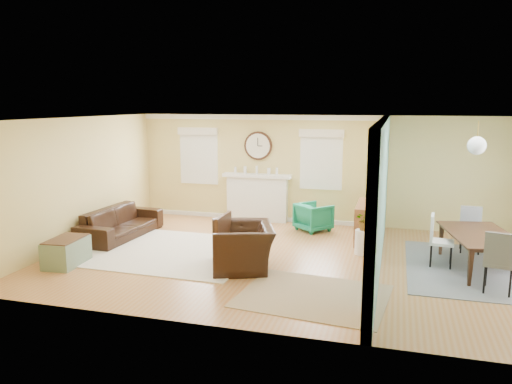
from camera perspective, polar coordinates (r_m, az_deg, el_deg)
floor at (r=9.37m, az=4.25°, el=-7.80°), size 9.00×9.00×0.00m
wall_back at (r=11.97m, az=7.23°, el=2.49°), size 9.00×0.02×2.60m
wall_front at (r=6.20m, az=-1.20°, el=-4.64°), size 9.00×0.02×2.60m
wall_left at (r=10.86m, az=-19.60°, el=1.19°), size 0.02×6.00×2.60m
ceiling at (r=8.91m, az=4.47°, el=8.31°), size 9.00×6.00×0.02m
partition at (r=9.15m, az=14.04°, el=0.25°), size 0.17×6.00×2.60m
fireplace at (r=12.28m, az=0.14°, el=-0.56°), size 1.70×0.30×1.17m
wall_clock at (r=12.19m, az=0.25°, el=5.31°), size 0.70×0.07×0.70m
window_left at (r=12.70m, az=-6.54°, el=4.57°), size 1.05×0.13×1.42m
window_right at (r=11.87m, az=7.47°, el=4.16°), size 1.05×0.13×1.42m
pendant at (r=8.85m, az=23.92°, el=4.87°), size 0.30×0.30×0.55m
rug_cream at (r=10.01m, az=-9.60°, el=-6.66°), size 3.29×2.87×0.02m
rug_jute at (r=7.75m, az=6.58°, el=-11.71°), size 2.33×1.99×0.01m
rug_grey at (r=9.66m, az=24.25°, el=-8.09°), size 2.49×3.11×0.01m
sofa at (r=11.22m, az=-15.21°, el=-3.40°), size 0.97×2.24×0.64m
eames_chair at (r=8.82m, az=-1.56°, el=-6.26°), size 1.41×1.50×0.78m
green_chair at (r=11.45m, az=6.60°, el=-2.85°), size 0.97×0.97×0.63m
trunk at (r=9.65m, az=-20.84°, el=-6.39°), size 0.58×0.89×0.49m
credenza at (r=10.81m, az=12.61°, el=-3.36°), size 0.46×1.36×0.80m
tv at (r=10.67m, az=12.66°, el=0.40°), size 0.17×1.11×0.64m
garden_stool at (r=9.86m, az=12.16°, el=-5.63°), size 0.32×0.32×0.48m
potted_plant at (r=9.75m, az=12.26°, el=-3.10°), size 0.38×0.42×0.42m
dining_table at (r=9.57m, az=24.39°, el=-6.26°), size 1.37×2.02×0.65m
dining_chair_n at (r=10.55m, az=23.34°, el=-3.63°), size 0.42×0.42×0.89m
dining_chair_s at (r=8.52m, az=26.09°, el=-6.60°), size 0.52×0.52×0.98m
dining_chair_w at (r=9.47m, az=20.49°, el=-4.79°), size 0.45×0.45×0.93m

